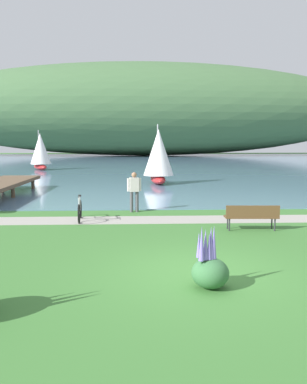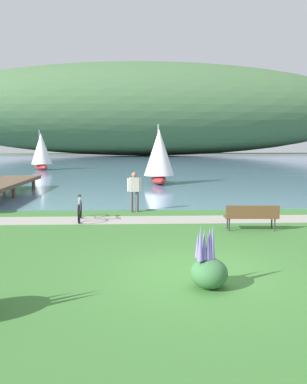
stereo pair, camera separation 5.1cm
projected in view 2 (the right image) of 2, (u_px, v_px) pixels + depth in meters
name	position (u px, v px, depth m)	size (l,w,h in m)	color
ground_plane	(197.00, 272.00, 8.93)	(200.00, 200.00, 0.00)	#3D7533
bay_water	(148.00, 162.00, 56.77)	(180.00, 80.00, 0.04)	#5B7F9E
distant_hillside	(145.00, 110.00, 84.50)	(100.31, 28.00, 19.80)	#42663D
shoreline_path	(174.00, 220.00, 14.99)	(60.00, 1.50, 0.01)	#A39E93
park_bench_near_camera	(252.00, 215.00, 13.12)	(1.82, 0.56, 0.88)	brown
bicycle_leaning_near_bench	(80.00, 210.00, 14.76)	(0.22, 1.77, 1.01)	black
person_at_shoreline	(134.00, 189.00, 16.55)	(0.60, 0.29, 1.71)	#4C4C51
echium_bush_closest_to_camera	(209.00, 269.00, 7.93)	(0.77, 0.77, 1.34)	#386B3D
sailboat_nearest_to_shore	(41.00, 151.00, 41.23)	(2.88, 3.65, 4.22)	#B22323
sailboat_mid_bay	(159.00, 156.00, 27.20)	(2.22, 3.61, 4.19)	#B22323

